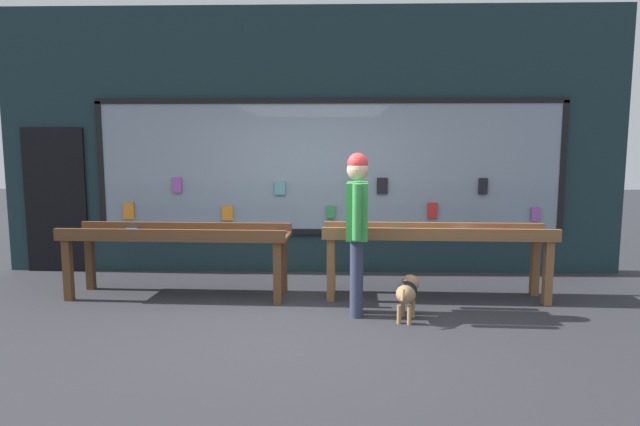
{
  "coord_description": "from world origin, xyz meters",
  "views": [
    {
      "loc": [
        0.31,
        -4.87,
        1.71
      ],
      "look_at": [
        0.17,
        0.79,
        1.05
      ],
      "focal_mm": 28.0,
      "sensor_mm": 36.0,
      "label": 1
    }
  ],
  "objects_px": {
    "display_table_left": "(178,239)",
    "person_browsing": "(357,221)",
    "display_table_right": "(436,240)",
    "small_dog": "(407,291)"
  },
  "relations": [
    {
      "from": "display_table_left",
      "to": "person_browsing",
      "type": "height_order",
      "value": "person_browsing"
    },
    {
      "from": "display_table_left",
      "to": "display_table_right",
      "type": "distance_m",
      "value": 3.08
    },
    {
      "from": "display_table_right",
      "to": "small_dog",
      "type": "distance_m",
      "value": 1.0
    },
    {
      "from": "small_dog",
      "to": "person_browsing",
      "type": "bearing_deg",
      "value": 92.1
    },
    {
      "from": "display_table_left",
      "to": "small_dog",
      "type": "height_order",
      "value": "display_table_left"
    },
    {
      "from": "display_table_right",
      "to": "small_dog",
      "type": "relative_size",
      "value": 4.66
    },
    {
      "from": "display_table_left",
      "to": "small_dog",
      "type": "distance_m",
      "value": 2.78
    },
    {
      "from": "person_browsing",
      "to": "small_dog",
      "type": "bearing_deg",
      "value": -102.37
    },
    {
      "from": "person_browsing",
      "to": "small_dog",
      "type": "relative_size",
      "value": 2.99
    },
    {
      "from": "display_table_left",
      "to": "small_dog",
      "type": "xyz_separation_m",
      "value": [
        2.63,
        -0.8,
        -0.4
      ]
    }
  ]
}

